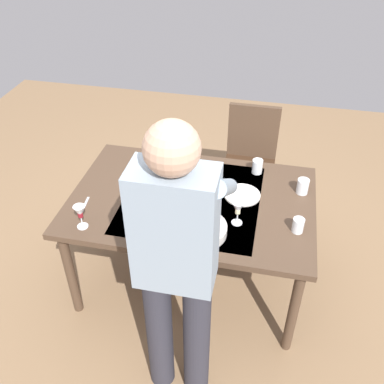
# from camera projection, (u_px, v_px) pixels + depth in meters

# --- Properties ---
(ground_plane) EXTENTS (6.00, 6.00, 0.00)m
(ground_plane) POSITION_uv_depth(u_px,v_px,m) (192.00, 277.00, 3.17)
(ground_plane) COLOR #846647
(dining_table) EXTENTS (1.52, 1.00, 0.73)m
(dining_table) POSITION_uv_depth(u_px,v_px,m) (192.00, 207.00, 2.77)
(dining_table) COLOR #4C3828
(dining_table) RESTS_ON ground_plane
(chair_near) EXTENTS (0.40, 0.40, 0.91)m
(chair_near) POSITION_uv_depth(u_px,v_px,m) (250.00, 155.00, 3.48)
(chair_near) COLOR #352114
(chair_near) RESTS_ON ground_plane
(person_server) EXTENTS (0.42, 0.61, 1.69)m
(person_server) POSITION_uv_depth(u_px,v_px,m) (177.00, 262.00, 1.97)
(person_server) COLOR #2D2D38
(person_server) RESTS_ON ground_plane
(wine_bottle) EXTENTS (0.07, 0.07, 0.30)m
(wine_bottle) POSITION_uv_depth(u_px,v_px,m) (136.00, 213.00, 2.44)
(wine_bottle) COLOR black
(wine_bottle) RESTS_ON dining_table
(wine_glass_left) EXTENTS (0.07, 0.07, 0.15)m
(wine_glass_left) POSITION_uv_depth(u_px,v_px,m) (80.00, 213.00, 2.45)
(wine_glass_left) COLOR white
(wine_glass_left) RESTS_ON dining_table
(wine_glass_right) EXTENTS (0.07, 0.07, 0.15)m
(wine_glass_right) POSITION_uv_depth(u_px,v_px,m) (238.00, 209.00, 2.48)
(wine_glass_right) COLOR white
(wine_glass_right) RESTS_ON dining_table
(water_cup_near_left) EXTENTS (0.07, 0.07, 0.10)m
(water_cup_near_left) POSITION_uv_depth(u_px,v_px,m) (303.00, 186.00, 2.74)
(water_cup_near_left) COLOR silver
(water_cup_near_left) RESTS_ON dining_table
(water_cup_near_right) EXTENTS (0.07, 0.07, 0.09)m
(water_cup_near_right) POSITION_uv_depth(u_px,v_px,m) (298.00, 225.00, 2.46)
(water_cup_near_right) COLOR silver
(water_cup_near_right) RESTS_ON dining_table
(water_cup_far_left) EXTENTS (0.07, 0.07, 0.10)m
(water_cup_far_left) POSITION_uv_depth(u_px,v_px,m) (257.00, 166.00, 2.92)
(water_cup_far_left) COLOR silver
(water_cup_far_left) RESTS_ON dining_table
(water_cup_far_right) EXTENTS (0.07, 0.07, 0.10)m
(water_cup_far_right) POSITION_uv_depth(u_px,v_px,m) (174.00, 206.00, 2.58)
(water_cup_far_right) COLOR silver
(water_cup_far_right) RESTS_ON dining_table
(serving_bowl_pasta) EXTENTS (0.30, 0.30, 0.07)m
(serving_bowl_pasta) POSITION_uv_depth(u_px,v_px,m) (201.00, 229.00, 2.45)
(serving_bowl_pasta) COLOR silver
(serving_bowl_pasta) RESTS_ON dining_table
(dinner_plate_near) EXTENTS (0.23, 0.23, 0.01)m
(dinner_plate_near) POSITION_uv_depth(u_px,v_px,m) (148.00, 168.00, 2.98)
(dinner_plate_near) COLOR silver
(dinner_plate_near) RESTS_ON dining_table
(dinner_plate_far) EXTENTS (0.23, 0.23, 0.01)m
(dinner_plate_far) POSITION_uv_depth(u_px,v_px,m) (242.00, 195.00, 2.74)
(dinner_plate_far) COLOR silver
(dinner_plate_far) RESTS_ON dining_table
(table_knife) EXTENTS (0.02, 0.20, 0.00)m
(table_knife) POSITION_uv_depth(u_px,v_px,m) (130.00, 201.00, 2.70)
(table_knife) COLOR silver
(table_knife) RESTS_ON dining_table
(table_fork) EXTENTS (0.03, 0.18, 0.00)m
(table_fork) POSITION_uv_depth(u_px,v_px,m) (84.00, 206.00, 2.66)
(table_fork) COLOR silver
(table_fork) RESTS_ON dining_table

